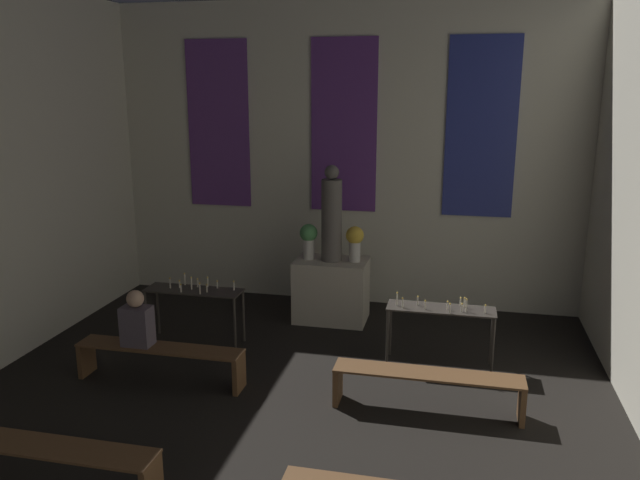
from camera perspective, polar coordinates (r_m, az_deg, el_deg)
wall_back at (r=10.23m, az=2.25°, el=7.80°), size 7.84×0.16×4.89m
altar at (r=9.67m, az=1.04°, el=-4.61°), size 1.10×0.72×0.96m
statue at (r=9.37m, az=1.07°, el=2.14°), size 0.31×0.31×1.46m
flower_vase_left at (r=9.53m, az=-1.05°, el=0.19°), size 0.27×0.27×0.55m
flower_vase_right at (r=9.39m, az=3.20°, el=-0.04°), size 0.27×0.27×0.55m
candle_rack_left at (r=8.95m, az=-11.44°, el=-5.09°), size 1.38×0.41×0.97m
candle_rack_right at (r=8.21m, az=10.98°, el=-6.81°), size 1.38×0.41×0.97m
pew_second_left at (r=6.35m, az=-23.78°, el=-17.74°), size 2.09×0.36×0.47m
pew_back_left at (r=7.99m, az=-14.41°, el=-10.24°), size 2.09×0.36×0.47m
pew_back_right at (r=7.21m, az=9.80°, el=-12.75°), size 2.09×0.36×0.47m
person_seated at (r=7.95m, az=-16.40°, el=-7.13°), size 0.36×0.24×0.70m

